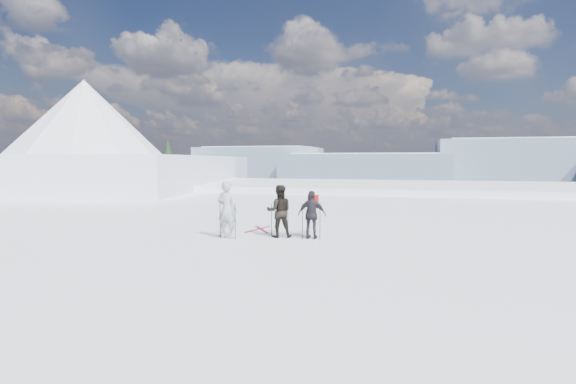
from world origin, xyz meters
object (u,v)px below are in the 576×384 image
skier_dark (279,211)px  skis_loose (260,229)px  skier_grey (227,210)px  skier_pack (312,215)px

skier_dark → skis_loose: (-1.17, 1.38, -0.88)m
skier_grey → skis_loose: (0.46, 2.05, -0.96)m
skier_dark → skier_pack: size_ratio=1.11×
skier_dark → skis_loose: 2.01m
skier_dark → skier_pack: 1.14m
skier_pack → skier_dark: bearing=-2.8°
skier_grey → skis_loose: size_ratio=1.16×
skier_dark → skis_loose: skier_dark is taller
skier_dark → skier_pack: bearing=162.4°
skier_grey → skier_pack: size_ratio=1.20×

